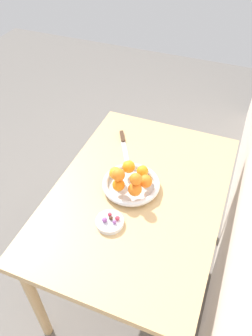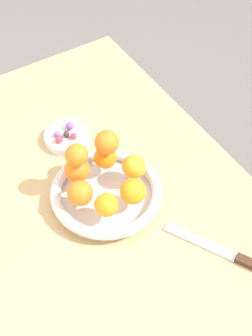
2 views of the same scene
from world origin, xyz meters
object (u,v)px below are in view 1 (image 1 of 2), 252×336
object	(u,v)px
knife	(124,144)
fruit_bowl	(131,185)
orange_5	(134,189)
candy_ball_0	(117,218)
orange_6	(118,175)
orange_0	(146,181)
orange_1	(143,171)
orange_4	(119,185)
orange_2	(129,167)
candy_ball_4	(111,218)
orange_7	(136,179)
dining_table	(138,205)
candy_dish	(110,222)
candy_ball_1	(110,214)
candy_ball_2	(114,222)
candy_ball_3	(105,220)
orange_3	(115,173)

from	to	relation	value
knife	fruit_bowl	bearing A→B (deg)	28.09
orange_5	candy_ball_0	size ratio (longest dim) A/B	3.03
fruit_bowl	orange_6	bearing A→B (deg)	-33.64
orange_0	orange_6	bearing A→B (deg)	-61.46
orange_1	orange_4	xyz separation A→B (m)	(0.12, -0.07, 0.00)
orange_2	candy_ball_4	xyz separation A→B (m)	(0.28, 0.03, -0.04)
orange_2	orange_7	size ratio (longest dim) A/B	1.12
orange_2	dining_table	bearing A→B (deg)	46.26
orange_1	orange_7	size ratio (longest dim) A/B	1.01
orange_7	candy_ball_0	world-z (taller)	orange_7
orange_4	candy_dish	bearing A→B (deg)	8.90
candy_ball_0	candy_ball_1	xyz separation A→B (m)	(-0.01, -0.04, -0.00)
candy_ball_2	candy_ball_3	distance (m)	0.04
fruit_bowl	orange_2	distance (m)	0.08
orange_3	orange_7	size ratio (longest dim) A/B	1.08
orange_0	orange_3	bearing A→B (deg)	-89.36
orange_6	candy_ball_1	bearing A→B (deg)	7.21
candy_ball_4	orange_5	bearing A→B (deg)	163.84
fruit_bowl	orange_5	world-z (taller)	orange_5
orange_5	candy_ball_0	bearing A→B (deg)	-7.53
orange_2	orange_0	bearing A→B (deg)	60.30
orange_6	orange_7	bearing A→B (deg)	90.33
orange_3	candy_ball_3	size ratio (longest dim) A/B	2.67
orange_2	orange_7	xyz separation A→B (m)	(0.12, 0.08, 0.06)
candy_ball_2	knife	world-z (taller)	candy_ball_2
candy_ball_4	knife	world-z (taller)	candy_ball_4
candy_ball_0	orange_1	bearing A→B (deg)	176.73
orange_0	candy_ball_0	xyz separation A→B (m)	(0.21, -0.05, -0.04)
orange_5	candy_ball_1	world-z (taller)	orange_5
dining_table	orange_5	world-z (taller)	orange_5
orange_0	orange_2	size ratio (longest dim) A/B	1.00
fruit_bowl	dining_table	bearing A→B (deg)	72.09
orange_3	orange_5	distance (m)	0.13
knife	dining_table	bearing A→B (deg)	33.05
orange_7	candy_ball_2	world-z (taller)	orange_7
candy_dish	candy_ball_2	xyz separation A→B (m)	(0.01, 0.02, 0.02)
fruit_bowl	candy_ball_1	distance (m)	0.20
orange_0	fruit_bowl	bearing A→B (deg)	-89.36
candy_dish	orange_4	distance (m)	0.17
orange_2	orange_5	size ratio (longest dim) A/B	0.98
orange_5	orange_6	xyz separation A→B (m)	(-0.01, -0.07, 0.05)
orange_0	knife	bearing A→B (deg)	-141.96
orange_2	candy_ball_4	world-z (taller)	orange_2
orange_1	candy_ball_0	bearing A→B (deg)	-3.27
orange_0	candy_ball_4	world-z (taller)	orange_0
orange_4	knife	size ratio (longest dim) A/B	0.23
fruit_bowl	orange_7	world-z (taller)	orange_7
candy_ball_1	candy_ball_4	world-z (taller)	same
orange_6	candy_ball_3	world-z (taller)	orange_6
orange_6	orange_7	distance (m)	0.08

